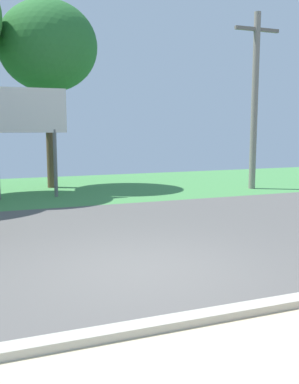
# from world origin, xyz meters

# --- Properties ---
(ground_plane) EXTENTS (40.00, 22.00, 0.20)m
(ground_plane) POSITION_xyz_m (0.00, 2.95, -0.05)
(ground_plane) COLOR #565451
(utility_pole) EXTENTS (1.80, 0.24, 6.32)m
(utility_pole) POSITION_xyz_m (7.08, 7.40, 3.33)
(utility_pole) COLOR gray
(utility_pole) RESTS_ON ground_plane
(roadside_billboard) EXTENTS (2.60, 0.12, 3.50)m
(roadside_billboard) POSITION_xyz_m (-0.98, 8.09, 2.55)
(roadside_billboard) COLOR slate
(roadside_billboard) RESTS_ON ground_plane
(tree_right_far) EXTENTS (3.59, 3.59, 6.82)m
(tree_right_far) POSITION_xyz_m (0.16, 10.42, 5.15)
(tree_right_far) COLOR brown
(tree_right_far) RESTS_ON ground_plane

